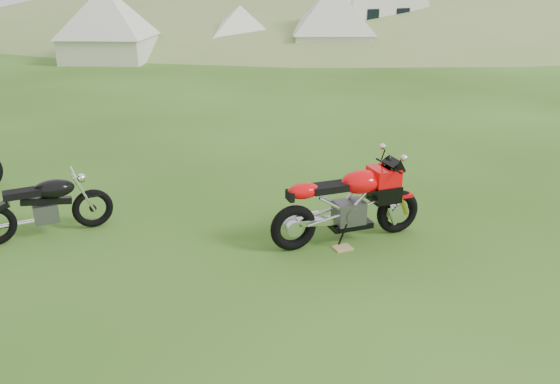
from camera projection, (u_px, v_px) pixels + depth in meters
name	position (u px, v px, depth m)	size (l,w,h in m)	color
ground	(314.00, 278.00, 6.50)	(120.00, 120.00, 0.00)	#2C5011
hillside	(381.00, 17.00, 49.14)	(80.00, 64.00, 8.00)	#74924A
hedgerow	(381.00, 17.00, 49.14)	(36.00, 1.20, 8.60)	#183210
sport_motorcycle	(348.00, 198.00, 7.21)	(2.07, 0.52, 1.24)	#F1080B
plywood_board	(343.00, 248.00, 7.20)	(0.24, 0.19, 0.02)	tan
vintage_moto_b	(43.00, 205.00, 7.40)	(1.76, 0.41, 0.93)	black
tent_left	(108.00, 26.00, 22.92)	(3.33, 3.33, 2.88)	silver
tent_mid	(241.00, 28.00, 25.43)	(2.69, 2.69, 2.33)	white
tent_right	(332.00, 23.00, 24.47)	(3.36, 3.36, 2.91)	silver
caravan	(375.00, 23.00, 27.01)	(5.31, 2.37, 2.49)	silver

